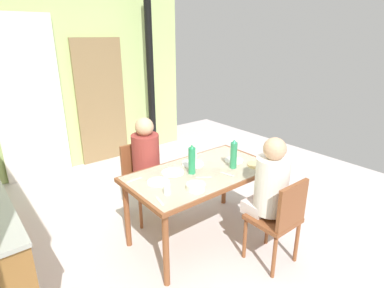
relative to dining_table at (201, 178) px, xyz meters
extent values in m
plane|color=silver|center=(-0.34, 0.01, -0.68)|extent=(7.16, 7.16, 0.00)
cube|color=#B8D27F|center=(-0.34, 2.76, 0.70)|extent=(4.03, 0.10, 2.77)
cube|color=olive|center=(0.14, 2.68, 0.32)|extent=(0.80, 0.05, 2.00)
cylinder|color=black|center=(0.93, 2.41, 0.70)|extent=(0.12, 0.12, 2.77)
cube|color=white|center=(-0.92, 2.66, 0.48)|extent=(0.90, 0.03, 2.32)
cube|color=brown|center=(0.00, 0.00, 0.06)|extent=(1.49, 0.82, 0.04)
cube|color=beige|center=(0.00, 0.00, 0.07)|extent=(1.43, 0.79, 0.00)
cylinder|color=brown|center=(-0.68, -0.34, -0.32)|extent=(0.06, 0.06, 0.72)
cylinder|color=brown|center=(0.68, -0.34, -0.32)|extent=(0.06, 0.06, 0.72)
cylinder|color=brown|center=(-0.68, 0.34, -0.32)|extent=(0.06, 0.06, 0.72)
cylinder|color=brown|center=(0.68, 0.34, -0.32)|extent=(0.06, 0.06, 0.72)
cube|color=brown|center=(0.28, -0.69, -0.23)|extent=(0.40, 0.40, 0.04)
cube|color=brown|center=(0.28, -0.87, -0.02)|extent=(0.38, 0.04, 0.42)
cylinder|color=brown|center=(0.11, -0.52, -0.48)|extent=(0.04, 0.04, 0.41)
cylinder|color=brown|center=(0.45, -0.52, -0.48)|extent=(0.04, 0.04, 0.41)
cylinder|color=brown|center=(0.11, -0.86, -0.48)|extent=(0.04, 0.04, 0.41)
cylinder|color=brown|center=(0.45, -0.86, -0.48)|extent=(0.04, 0.04, 0.41)
cube|color=brown|center=(-0.25, 0.69, -0.23)|extent=(0.40, 0.40, 0.04)
cube|color=brown|center=(-0.25, 0.87, -0.02)|extent=(0.38, 0.04, 0.42)
cylinder|color=brown|center=(-0.08, 0.52, -0.48)|extent=(0.04, 0.04, 0.41)
cylinder|color=brown|center=(-0.42, 0.52, -0.48)|extent=(0.04, 0.04, 0.41)
cylinder|color=brown|center=(-0.08, 0.86, -0.48)|extent=(0.04, 0.04, 0.41)
cylinder|color=brown|center=(-0.42, 0.86, -0.48)|extent=(0.04, 0.04, 0.41)
cube|color=silver|center=(0.28, -0.53, -0.17)|extent=(0.30, 0.22, 0.12)
cylinder|color=silver|center=(0.28, -0.64, 0.09)|extent=(0.30, 0.30, 0.52)
sphere|color=tan|center=(0.28, -0.64, 0.44)|extent=(0.20, 0.20, 0.20)
cube|color=maroon|center=(-0.25, 0.53, -0.17)|extent=(0.30, 0.22, 0.12)
cylinder|color=maroon|center=(-0.25, 0.64, 0.09)|extent=(0.30, 0.30, 0.52)
sphere|color=tan|center=(-0.25, 0.64, 0.44)|extent=(0.20, 0.20, 0.20)
cylinder|color=#298152|center=(0.31, -0.13, 0.21)|extent=(0.07, 0.07, 0.27)
cone|color=#1D8359|center=(0.31, -0.13, 0.36)|extent=(0.05, 0.05, 0.04)
cylinder|color=#258452|center=(-0.10, 0.03, 0.21)|extent=(0.07, 0.07, 0.26)
cone|color=#197E45|center=(-0.10, 0.03, 0.36)|extent=(0.05, 0.05, 0.04)
cylinder|color=white|center=(-0.29, -0.26, 0.10)|extent=(0.17, 0.17, 0.05)
cylinder|color=white|center=(-0.47, 0.07, 0.08)|extent=(0.20, 0.20, 0.01)
cylinder|color=white|center=(0.45, -0.01, 0.08)|extent=(0.20, 0.20, 0.01)
cylinder|color=white|center=(0.05, 0.20, 0.08)|extent=(0.23, 0.23, 0.01)
cylinder|color=white|center=(-0.24, 0.15, 0.08)|extent=(0.22, 0.22, 0.01)
cylinder|color=silver|center=(-0.53, -0.17, 0.12)|extent=(0.06, 0.06, 0.09)
cylinder|color=silver|center=(0.17, 0.33, 0.13)|extent=(0.06, 0.06, 0.10)
cylinder|color=#DBB77A|center=(0.54, -0.25, 0.09)|extent=(0.19, 0.19, 0.02)
cube|color=silver|center=(-0.61, 0.25, 0.08)|extent=(0.15, 0.03, 0.00)
cube|color=silver|center=(-0.07, -0.11, 0.08)|extent=(0.13, 0.10, 0.00)
cube|color=silver|center=(-0.64, -0.23, 0.08)|extent=(0.05, 0.15, 0.00)
cube|color=silver|center=(0.16, -0.21, 0.08)|extent=(0.05, 0.15, 0.00)
camera|label=1|loc=(-1.84, -2.14, 1.37)|focal=29.08mm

